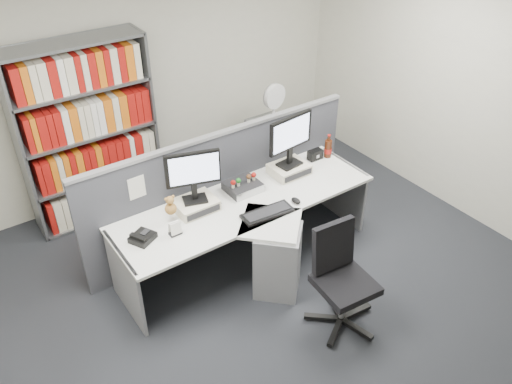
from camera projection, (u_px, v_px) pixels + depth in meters
ground at (296, 307)px, 4.84m from camera, size 5.50×5.50×0.00m
room_shell at (307, 135)px, 3.83m from camera, size 5.04×5.54×2.72m
partition at (223, 187)px, 5.32m from camera, size 3.00×0.08×1.27m
desk at (259, 235)px, 4.98m from camera, size 2.60×1.20×0.72m
monitor_riser_left at (196, 205)px, 4.85m from camera, size 0.38×0.31×0.10m
monitor_riser_right at (289, 169)px, 5.37m from camera, size 0.38×0.31×0.10m
monitor_left at (193, 173)px, 4.65m from camera, size 0.48×0.22×0.51m
monitor_right at (291, 137)px, 5.16m from camera, size 0.53×0.20×0.54m
desktop_pc at (243, 187)px, 5.11m from camera, size 0.32×0.29×0.09m
figurines at (244, 179)px, 5.05m from camera, size 0.29×0.05×0.09m
keyboard at (267, 213)px, 4.80m from camera, size 0.50×0.22×0.03m
mouse at (296, 201)px, 4.96m from camera, size 0.07×0.11×0.04m
desk_phone at (142, 237)px, 4.49m from camera, size 0.25×0.25×0.08m
desk_calendar at (175, 229)px, 4.54m from camera, size 0.11×0.08×0.13m
plush_toy at (170, 206)px, 4.61m from camera, size 0.11×0.11×0.19m
speaker at (315, 155)px, 5.60m from camera, size 0.16×0.09×0.11m
cola_bottle at (328, 149)px, 5.62m from camera, size 0.08×0.08×0.27m
shelving_unit at (89, 137)px, 5.51m from camera, size 1.41×0.40×2.00m
filing_cabinet at (273, 149)px, 6.56m from camera, size 0.45×0.61×0.70m
desk_fan at (274, 99)px, 6.18m from camera, size 0.31×0.18×0.52m
office_chair at (340, 275)px, 4.45m from camera, size 0.62×0.63×0.96m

